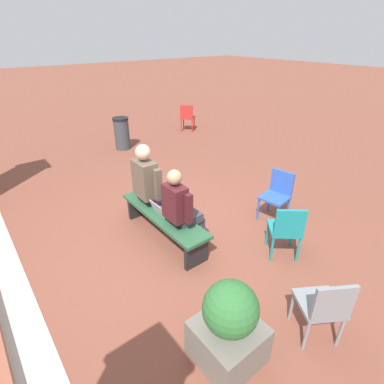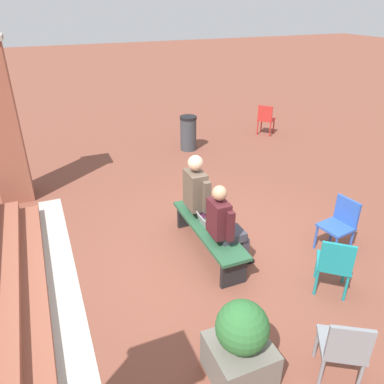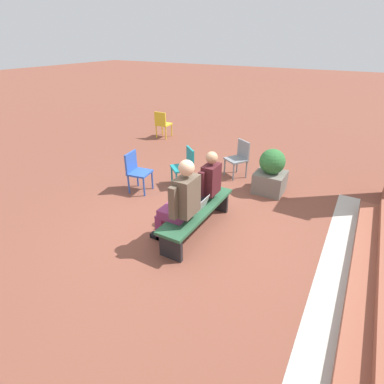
% 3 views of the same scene
% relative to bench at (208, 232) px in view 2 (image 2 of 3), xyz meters
% --- Properties ---
extents(ground_plane, '(60.00, 60.00, 0.00)m').
position_rel_bench_xyz_m(ground_plane, '(-0.22, -0.04, -0.35)').
color(ground_plane, brown).
extents(concrete_strip, '(5.27, 0.40, 0.01)m').
position_rel_bench_xyz_m(concrete_strip, '(-0.00, 2.12, -0.35)').
color(concrete_strip, '#B7B2A8').
rests_on(concrete_strip, ground).
extents(brick_pillar_right_of_steps, '(0.64, 0.64, 2.92)m').
position_rel_bench_xyz_m(brick_pillar_right_of_steps, '(3.01, 2.65, 1.12)').
color(brick_pillar_right_of_steps, '#93513D').
rests_on(brick_pillar_right_of_steps, ground).
extents(bench, '(1.80, 0.44, 0.45)m').
position_rel_bench_xyz_m(bench, '(0.00, 0.00, 0.00)').
color(bench, '#285638').
rests_on(bench, ground).
extents(person_student, '(0.52, 0.65, 1.30)m').
position_rel_bench_xyz_m(person_student, '(-0.38, -0.07, 0.35)').
color(person_student, '#383842').
rests_on(person_student, ground).
extents(person_adult, '(0.59, 0.75, 1.43)m').
position_rel_bench_xyz_m(person_adult, '(0.40, -0.07, 0.40)').
color(person_adult, '#7F2D5B').
rests_on(person_adult, ground).
extents(laptop, '(0.32, 0.29, 0.21)m').
position_rel_bench_xyz_m(laptop, '(-0.00, 0.01, 0.15)').
color(laptop, '#9EA0A5').
rests_on(laptop, bench).
extents(plastic_chair_by_pillar, '(0.59, 0.59, 0.84)m').
position_rel_bench_xyz_m(plastic_chair_by_pillar, '(-1.42, -1.09, 0.13)').
color(plastic_chair_by_pillar, teal).
rests_on(plastic_chair_by_pillar, ground).
extents(plastic_chair_far_right, '(0.48, 0.48, 0.84)m').
position_rel_bench_xyz_m(plastic_chair_far_right, '(-0.69, -1.84, 0.13)').
color(plastic_chair_far_right, '#2D56B7').
rests_on(plastic_chair_far_right, ground).
extents(plastic_chair_far_left, '(0.58, 0.58, 0.84)m').
position_rel_bench_xyz_m(plastic_chair_far_left, '(-2.46, -0.28, 0.13)').
color(plastic_chair_far_left, gray).
rests_on(plastic_chair_far_left, ground).
extents(plastic_chair_mid_courtyard, '(0.59, 0.59, 0.84)m').
position_rel_bench_xyz_m(plastic_chair_mid_courtyard, '(4.37, -3.79, 0.13)').
color(plastic_chair_mid_courtyard, red).
rests_on(plastic_chair_mid_courtyard, ground).
extents(planter, '(0.60, 0.60, 0.94)m').
position_rel_bench_xyz_m(planter, '(-2.03, 0.60, 0.08)').
color(planter, '#6B665B').
rests_on(planter, ground).
extents(litter_bin, '(0.42, 0.42, 0.86)m').
position_rel_bench_xyz_m(litter_bin, '(4.12, -1.36, 0.08)').
color(litter_bin, '#383D42').
rests_on(litter_bin, ground).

